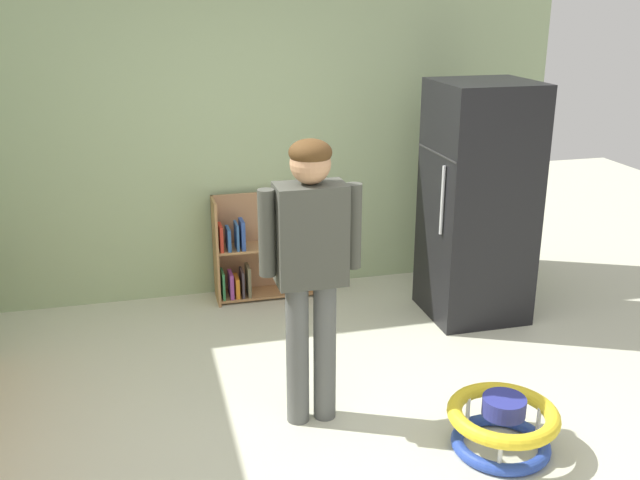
# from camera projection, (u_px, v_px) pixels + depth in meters

# --- Properties ---
(ground_plane) EXTENTS (12.00, 12.00, 0.00)m
(ground_plane) POSITION_uv_depth(u_px,v_px,m) (317.00, 444.00, 4.02)
(ground_plane) COLOR beige
(ground_plane) RESTS_ON ground
(back_wall) EXTENTS (5.20, 0.06, 2.70)m
(back_wall) POSITION_uv_depth(u_px,v_px,m) (243.00, 129.00, 5.71)
(back_wall) COLOR #A3B889
(back_wall) RESTS_ON ground
(refrigerator) EXTENTS (0.73, 0.68, 1.78)m
(refrigerator) POSITION_uv_depth(u_px,v_px,m) (478.00, 203.00, 5.39)
(refrigerator) COLOR black
(refrigerator) RESTS_ON ground
(bookshelf) EXTENTS (0.80, 0.28, 0.85)m
(bookshelf) POSITION_uv_depth(u_px,v_px,m) (257.00, 253.00, 5.88)
(bookshelf) COLOR #AB7B4B
(bookshelf) RESTS_ON ground
(standing_person) EXTENTS (0.57, 0.23, 1.66)m
(standing_person) POSITION_uv_depth(u_px,v_px,m) (311.00, 257.00, 3.94)
(standing_person) COLOR #565957
(standing_person) RESTS_ON ground
(baby_walker) EXTENTS (0.60, 0.60, 0.32)m
(baby_walker) POSITION_uv_depth(u_px,v_px,m) (502.00, 424.00, 3.92)
(baby_walker) COLOR #2846B0
(baby_walker) RESTS_ON ground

